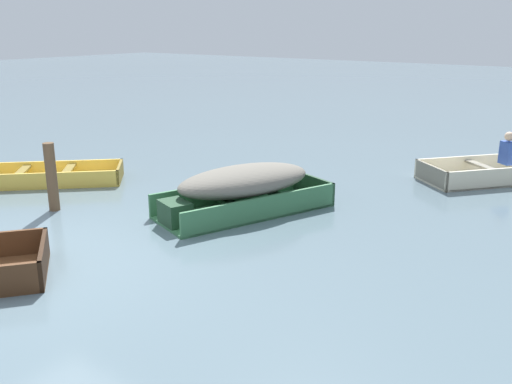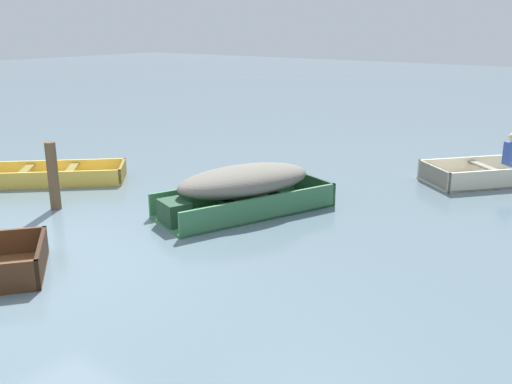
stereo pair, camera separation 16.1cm
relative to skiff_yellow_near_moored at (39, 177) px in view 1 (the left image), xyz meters
The scene contains 4 objects.
ground_plane 4.02m from the skiff_yellow_near_moored, 34.74° to the right, with size 80.00×80.00×0.00m, color slate.
skiff_yellow_near_moored is the anchor object (origin of this frame).
skiff_green_mid_moored 4.31m from the skiff_yellow_near_moored, 11.45° to the left, with size 2.04×3.03×0.75m.
mooring_post 1.92m from the skiff_yellow_near_moored, 26.96° to the right, with size 0.17×0.17×1.11m, color brown.
Camera 1 is at (6.15, -3.78, 2.90)m, focal length 40.00 mm.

